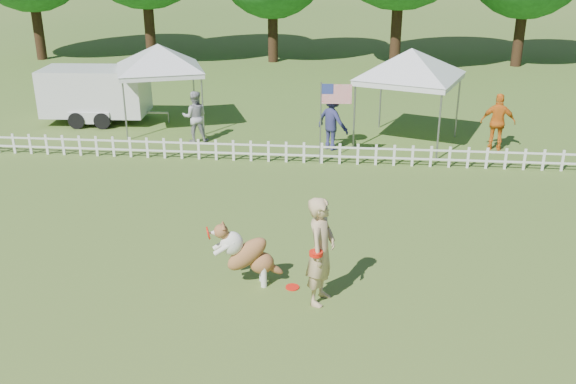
% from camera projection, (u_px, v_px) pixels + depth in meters
% --- Properties ---
extents(ground, '(120.00, 120.00, 0.00)m').
position_uv_depth(ground, '(288.00, 290.00, 11.53)').
color(ground, '#325C1D').
rests_on(ground, ground).
extents(picket_fence, '(22.00, 0.08, 0.60)m').
position_uv_depth(picket_fence, '(313.00, 153.00, 17.89)').
color(picket_fence, silver).
rests_on(picket_fence, ground).
extents(handler, '(0.65, 0.81, 1.94)m').
position_uv_depth(handler, '(321.00, 251.00, 10.84)').
color(handler, tan).
rests_on(handler, ground).
extents(dog, '(1.28, 0.71, 1.26)m').
position_uv_depth(dog, '(248.00, 254.00, 11.48)').
color(dog, brown).
rests_on(dog, ground).
extents(frisbee_on_turf, '(0.33, 0.33, 0.02)m').
position_uv_depth(frisbee_on_turf, '(292.00, 287.00, 11.60)').
color(frisbee_on_turf, red).
rests_on(frisbee_on_turf, ground).
extents(canopy_tent_left, '(3.33, 3.33, 2.69)m').
position_uv_depth(canopy_tent_left, '(161.00, 87.00, 20.90)').
color(canopy_tent_left, silver).
rests_on(canopy_tent_left, ground).
extents(canopy_tent_right, '(3.49, 3.49, 2.82)m').
position_uv_depth(canopy_tent_right, '(408.00, 97.00, 19.29)').
color(canopy_tent_right, silver).
rests_on(canopy_tent_right, ground).
extents(cargo_trailer, '(4.37, 2.13, 1.88)m').
position_uv_depth(cargo_trailer, '(96.00, 95.00, 21.68)').
color(cargo_trailer, silver).
rests_on(cargo_trailer, ground).
extents(flag_pole, '(0.89, 0.15, 2.30)m').
position_uv_depth(flag_pole, '(321.00, 124.00, 17.56)').
color(flag_pole, gray).
rests_on(flag_pole, ground).
extents(spectator_a, '(0.87, 0.74, 1.58)m').
position_uv_depth(spectator_a, '(195.00, 117.00, 19.60)').
color(spectator_a, '#9E9DA2').
rests_on(spectator_a, ground).
extents(spectator_b, '(1.29, 1.24, 1.76)m').
position_uv_depth(spectator_b, '(333.00, 120.00, 18.86)').
color(spectator_b, navy).
rests_on(spectator_b, ground).
extents(spectator_c, '(1.04, 0.56, 1.69)m').
position_uv_depth(spectator_c, '(498.00, 122.00, 18.83)').
color(spectator_c, orange).
rests_on(spectator_c, ground).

